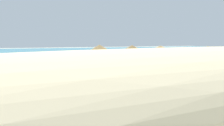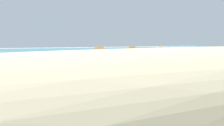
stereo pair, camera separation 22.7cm
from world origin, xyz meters
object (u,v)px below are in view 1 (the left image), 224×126
at_px(beach_umbrella_2, 100,48).
at_px(beach_umbrella_5, 184,50).
at_px(lounge_chair_2, 75,78).
at_px(beach_umbrella_3, 132,48).
at_px(beach_umbrella_6, 208,49).
at_px(cooler_box, 213,76).
at_px(lounge_chair_3, 138,74).
at_px(lounge_chair_4, 34,79).
at_px(lounge_chair_1, 192,70).
at_px(beach_umbrella_1, 60,54).
at_px(lounge_chair_0, 97,76).
at_px(beach_umbrella_4, 160,48).
at_px(wooden_signpost, 7,81).
at_px(beach_umbrella_0, 19,56).

xyz_separation_m(beach_umbrella_2, beach_umbrella_5, (9.44, 0.07, -0.30)).
bearing_deg(lounge_chair_2, beach_umbrella_3, -69.93).
bearing_deg(beach_umbrella_3, beach_umbrella_2, 175.82).
relative_size(beach_umbrella_6, lounge_chair_2, 1.79).
bearing_deg(cooler_box, beach_umbrella_2, 157.71).
relative_size(lounge_chair_2, lounge_chair_3, 1.05).
distance_m(lounge_chair_4, cooler_box, 15.17).
height_order(beach_umbrella_3, lounge_chair_1, beach_umbrella_3).
height_order(beach_umbrella_5, lounge_chair_1, beach_umbrella_5).
relative_size(beach_umbrella_3, lounge_chair_3, 2.00).
bearing_deg(lounge_chair_4, beach_umbrella_1, -41.64).
xyz_separation_m(beach_umbrella_2, lounge_chair_2, (-2.54, -1.75, -2.16)).
height_order(lounge_chair_0, cooler_box, lounge_chair_0).
bearing_deg(beach_umbrella_5, beach_umbrella_4, 178.79).
bearing_deg(beach_umbrella_5, beach_umbrella_2, -179.58).
bearing_deg(beach_umbrella_1, wooden_signpost, -130.66).
xyz_separation_m(lounge_chair_3, cooler_box, (6.41, -2.08, -0.22)).
xyz_separation_m(beach_umbrella_4, beach_umbrella_6, (6.46, 0.08, -0.18)).
height_order(lounge_chair_2, wooden_signpost, wooden_signpost).
distance_m(beach_umbrella_2, lounge_chair_3, 4.13).
bearing_deg(beach_umbrella_1, lounge_chair_2, -60.74).
bearing_deg(lounge_chair_1, lounge_chair_0, 86.53).
bearing_deg(lounge_chair_4, lounge_chair_3, -68.26).
bearing_deg(wooden_signpost, lounge_chair_3, 2.44).
xyz_separation_m(lounge_chair_0, wooden_signpost, (-6.18, -2.94, 0.65)).
bearing_deg(lounge_chair_3, cooler_box, -117.77).
relative_size(beach_umbrella_1, beach_umbrella_6, 0.92).
xyz_separation_m(beach_umbrella_5, lounge_chair_1, (-0.13, -1.47, -1.94)).
relative_size(lounge_chair_2, cooler_box, 2.79).
distance_m(beach_umbrella_5, lounge_chair_4, 15.09).
bearing_deg(lounge_chair_1, lounge_chair_4, 86.25).
relative_size(beach_umbrella_2, lounge_chair_1, 1.77).
bearing_deg(beach_umbrella_0, beach_umbrella_5, 1.67).
relative_size(beach_umbrella_2, lounge_chair_0, 1.78).
distance_m(lounge_chair_3, cooler_box, 6.74).
bearing_deg(lounge_chair_2, beach_umbrella_4, -73.24).
height_order(lounge_chair_3, wooden_signpost, wooden_signpost).
distance_m(lounge_chair_0, lounge_chair_2, 2.01).
xyz_separation_m(beach_umbrella_0, beach_umbrella_5, (15.95, 0.47, 0.21)).
xyz_separation_m(beach_umbrella_0, lounge_chair_0, (5.89, -0.78, -1.75)).
bearing_deg(lounge_chair_0, beach_umbrella_0, 89.06).
height_order(beach_umbrella_0, beach_umbrella_6, beach_umbrella_6).
bearing_deg(beach_umbrella_0, beach_umbrella_1, 3.98).
xyz_separation_m(beach_umbrella_3, wooden_signpost, (-9.92, -3.89, -1.56)).
xyz_separation_m(beach_umbrella_2, lounge_chair_1, (9.31, -1.40, -2.24)).
bearing_deg(beach_umbrella_3, lounge_chair_0, -165.82).
bearing_deg(beach_umbrella_5, beach_umbrella_3, -177.30).
bearing_deg(beach_umbrella_4, beach_umbrella_3, -173.94).
distance_m(beach_umbrella_1, lounge_chair_0, 3.52).
height_order(beach_umbrella_6, cooler_box, beach_umbrella_6).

